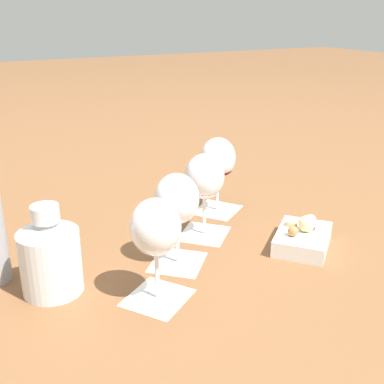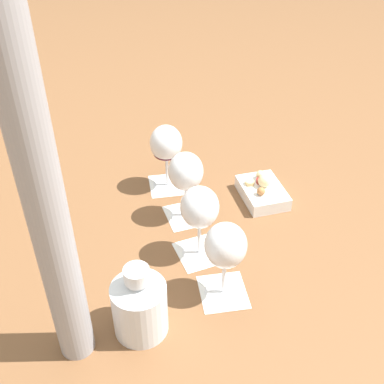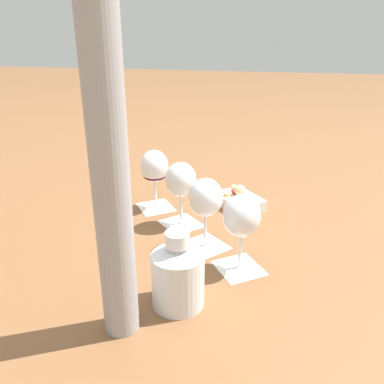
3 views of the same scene
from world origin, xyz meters
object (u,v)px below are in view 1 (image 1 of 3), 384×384
wine_glass_1 (177,203)px  wine_glass_2 (204,181)px  snack_dish (303,237)px  wine_glass_3 (218,162)px  ceramic_vase (50,255)px  wine_glass_0 (156,232)px

wine_glass_1 → wine_glass_2: size_ratio=1.00×
wine_glass_1 → snack_dish: size_ratio=1.04×
wine_glass_2 → wine_glass_3: same height
ceramic_vase → wine_glass_2: bearing=-78.2°
wine_glass_2 → ceramic_vase: size_ratio=1.12×
ceramic_vase → snack_dish: size_ratio=0.93×
wine_glass_0 → wine_glass_2: (0.18, -0.19, -0.00)m
wine_glass_3 → wine_glass_1: bearing=133.0°
wine_glass_0 → wine_glass_2: bearing=-46.9°
wine_glass_0 → wine_glass_1: size_ratio=1.00×
wine_glass_3 → snack_dish: bearing=-166.9°
wine_glass_2 → wine_glass_3: bearing=-42.6°
wine_glass_1 → wine_glass_3: (0.18, -0.20, 0.00)m
wine_glass_0 → wine_glass_1: bearing=-42.0°
wine_glass_2 → ceramic_vase: 0.35m
wine_glass_1 → wine_glass_2: (0.08, -0.11, -0.00)m
wine_glass_1 → ceramic_vase: wine_glass_1 is taller
wine_glass_3 → snack_dish: size_ratio=1.04×
wine_glass_1 → wine_glass_3: same height
wine_glass_0 → ceramic_vase: 0.19m
wine_glass_2 → wine_glass_3: size_ratio=1.00×
wine_glass_3 → ceramic_vase: size_ratio=1.12×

